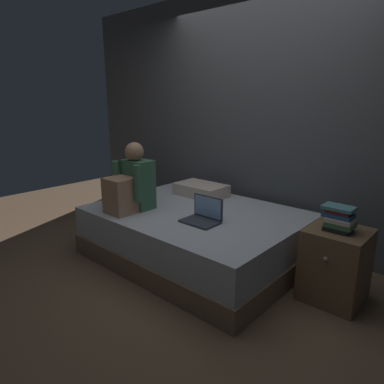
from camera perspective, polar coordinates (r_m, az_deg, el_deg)
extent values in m
plane|color=brown|center=(3.23, -0.23, -13.39)|extent=(8.00, 8.00, 0.00)
cube|color=#4C4F54|center=(3.82, 12.20, 11.92)|extent=(5.60, 0.10, 2.70)
cube|color=#7A6047|center=(3.51, 0.64, -9.19)|extent=(2.00, 1.50, 0.20)
cube|color=#B2B7C1|center=(3.41, 0.66, -5.43)|extent=(1.96, 1.46, 0.29)
cube|color=brown|center=(2.97, 22.57, -11.03)|extent=(0.44, 0.44, 0.58)
sphere|color=gray|center=(2.73, 21.24, -10.30)|extent=(0.04, 0.04, 0.04)
cube|color=#38664C|center=(3.43, -8.87, 1.29)|extent=(0.30, 0.20, 0.48)
sphere|color=#A87C5E|center=(3.35, -9.50, 6.60)|extent=(0.18, 0.18, 0.18)
cube|color=#A87C5E|center=(3.32, -11.76, -0.57)|extent=(0.26, 0.24, 0.34)
cylinder|color=#38664C|center=(3.46, -12.39, 2.25)|extent=(0.07, 0.07, 0.34)
cylinder|color=#38664C|center=(3.21, -9.03, 1.43)|extent=(0.07, 0.07, 0.34)
cube|color=#333842|center=(3.03, 1.29, -4.95)|extent=(0.32, 0.22, 0.02)
cube|color=#333842|center=(3.08, 2.70, -2.48)|extent=(0.32, 0.01, 0.20)
cube|color=#8CB2EA|center=(3.07, 2.60, -2.51)|extent=(0.29, 0.00, 0.18)
cube|color=beige|center=(3.87, 1.49, 0.38)|extent=(0.56, 0.36, 0.13)
cube|color=black|center=(2.83, 22.96, -5.59)|extent=(0.18, 0.15, 0.03)
cube|color=#387042|center=(2.82, 23.27, -4.94)|extent=(0.20, 0.16, 0.04)
cube|color=beige|center=(2.81, 23.32, -4.32)|extent=(0.18, 0.15, 0.03)
cube|color=#284C84|center=(2.82, 23.04, -3.49)|extent=(0.21, 0.16, 0.03)
cube|color=#9E2D28|center=(2.81, 23.14, -2.92)|extent=(0.17, 0.13, 0.03)
cube|color=teal|center=(2.80, 23.10, -2.40)|extent=(0.22, 0.15, 0.02)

